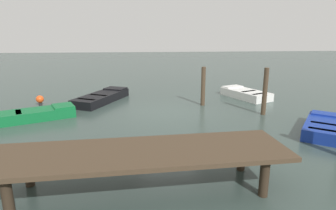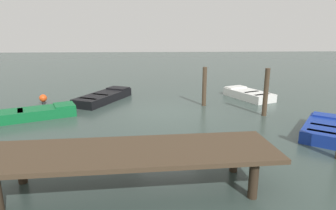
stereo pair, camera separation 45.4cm
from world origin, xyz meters
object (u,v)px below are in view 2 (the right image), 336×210
object	(u,v)px
rowboat_black	(104,97)
mooring_piling_far_left	(204,87)
dock_segment	(131,154)
rowboat_white	(248,94)
rowboat_green	(29,114)
rowboat_blue	(329,130)
mooring_piling_far_right	(266,92)
marker_buoy	(43,98)

from	to	relation	value
rowboat_black	mooring_piling_far_left	xyz separation A→B (m)	(-4.92, 1.22, 0.71)
dock_segment	rowboat_white	size ratio (longest dim) A/B	2.15
rowboat_black	rowboat_green	distance (m)	3.89
dock_segment	rowboat_blue	distance (m)	7.13
dock_segment	mooring_piling_far_left	bearing A→B (deg)	-115.04
rowboat_green	mooring_piling_far_left	xyz separation A→B (m)	(-7.43, -1.75, 0.71)
dock_segment	mooring_piling_far_right	xyz separation A→B (m)	(-5.16, -5.51, 0.15)
mooring_piling_far_left	marker_buoy	bearing A→B (deg)	-5.36
mooring_piling_far_left	marker_buoy	world-z (taller)	mooring_piling_far_left
marker_buoy	rowboat_black	bearing A→B (deg)	-170.25
rowboat_white	marker_buoy	size ratio (longest dim) A/B	6.20
rowboat_white	rowboat_blue	xyz separation A→B (m)	(-0.86, 5.69, 0.00)
rowboat_black	mooring_piling_far_left	bearing A→B (deg)	-78.16
mooring_piling_far_left	marker_buoy	size ratio (longest dim) A/B	3.84
rowboat_green	marker_buoy	bearing A→B (deg)	73.20
rowboat_white	mooring_piling_far_right	world-z (taller)	mooring_piling_far_right
rowboat_green	marker_buoy	xyz separation A→B (m)	(0.34, -2.48, 0.07)
rowboat_green	mooring_piling_far_right	size ratio (longest dim) A/B	1.86
mooring_piling_far_left	marker_buoy	distance (m)	7.83
rowboat_white	mooring_piling_far_left	xyz separation A→B (m)	(2.63, 1.39, 0.71)
dock_segment	mooring_piling_far_right	size ratio (longest dim) A/B	3.21
mooring_piling_far_right	mooring_piling_far_left	bearing A→B (deg)	-39.26
dock_segment	mooring_piling_far_right	world-z (taller)	mooring_piling_far_right
rowboat_white	mooring_piling_far_right	bearing A→B (deg)	149.25
rowboat_blue	mooring_piling_far_right	size ratio (longest dim) A/B	1.49
dock_segment	rowboat_blue	bearing A→B (deg)	-157.92
dock_segment	rowboat_blue	xyz separation A→B (m)	(-6.42, -3.04, -0.63)
dock_segment	rowboat_green	bearing A→B (deg)	-54.36
rowboat_white	marker_buoy	xyz separation A→B (m)	(10.40, 0.66, 0.07)
rowboat_black	rowboat_green	size ratio (longest dim) A/B	1.00
dock_segment	mooring_piling_far_left	size ratio (longest dim) A/B	3.47
mooring_piling_far_left	mooring_piling_far_right	bearing A→B (deg)	140.74
mooring_piling_far_right	rowboat_black	bearing A→B (deg)	-23.04
rowboat_white	mooring_piling_far_left	distance (m)	3.06
rowboat_blue	marker_buoy	bearing A→B (deg)	103.25
rowboat_white	rowboat_green	xyz separation A→B (m)	(10.06, 3.14, -0.00)
rowboat_black	mooring_piling_far_left	size ratio (longest dim) A/B	2.01
dock_segment	rowboat_white	distance (m)	10.37
rowboat_green	dock_segment	bearing A→B (deg)	-75.67
mooring_piling_far_right	dock_segment	bearing A→B (deg)	46.88
rowboat_black	mooring_piling_far_left	distance (m)	5.11
rowboat_white	rowboat_blue	world-z (taller)	same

